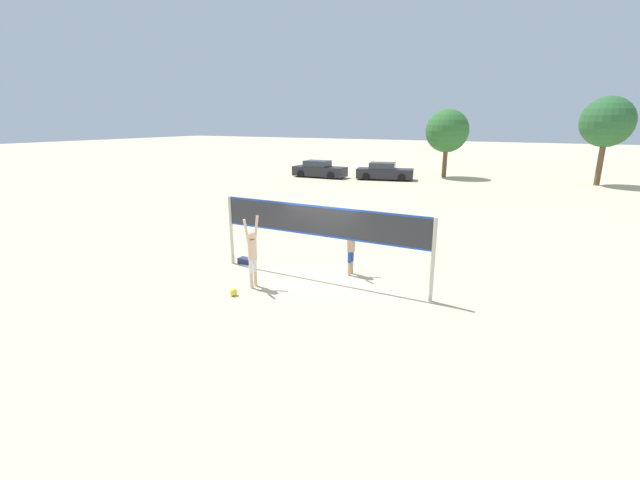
{
  "coord_description": "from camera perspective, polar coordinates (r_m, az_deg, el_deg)",
  "views": [
    {
      "loc": [
        6.04,
        -11.3,
        4.92
      ],
      "look_at": [
        0.0,
        0.0,
        1.33
      ],
      "focal_mm": 24.0,
      "sensor_mm": 36.0,
      "label": 1
    }
  ],
  "objects": [
    {
      "name": "tree_right_cluster",
      "position": [
        40.06,
        16.59,
        13.76
      ],
      "size": [
        3.72,
        3.72,
        5.92
      ],
      "color": "brown",
      "rests_on": "ground_plane"
    },
    {
      "name": "parked_car_mid",
      "position": [
        37.55,
        8.58,
        8.96
      ],
      "size": [
        5.05,
        2.89,
        1.45
      ],
      "rotation": [
        0.0,
        0.0,
        0.25
      ],
      "color": "#232328",
      "rests_on": "ground_plane"
    },
    {
      "name": "volleyball",
      "position": [
        12.76,
        -11.45,
        -6.8
      ],
      "size": [
        0.23,
        0.23,
        0.23
      ],
      "color": "yellow",
      "rests_on": "ground_plane"
    },
    {
      "name": "parked_car_near",
      "position": [
        38.75,
        -0.1,
        9.35
      ],
      "size": [
        4.83,
        2.01,
        1.48
      ],
      "rotation": [
        0.0,
        0.0,
        0.04
      ],
      "color": "#232328",
      "rests_on": "ground_plane"
    },
    {
      "name": "volleyball_net",
      "position": [
        13.21,
        0.0,
        1.66
      ],
      "size": [
        7.16,
        0.12,
        2.42
      ],
      "color": "beige",
      "rests_on": "ground_plane"
    },
    {
      "name": "gear_bag",
      "position": [
        15.46,
        -9.98,
        -2.74
      ],
      "size": [
        0.44,
        0.29,
        0.21
      ],
      "color": "navy",
      "rests_on": "ground_plane"
    },
    {
      "name": "player_blocker",
      "position": [
        13.91,
        4.15,
        -0.58
      ],
      "size": [
        0.28,
        0.69,
        1.99
      ],
      "rotation": [
        0.0,
        0.0,
        -1.57
      ],
      "color": "tan",
      "rests_on": "ground_plane"
    },
    {
      "name": "tree_left_cluster",
      "position": [
        40.03,
        33.94,
        12.89
      ],
      "size": [
        3.78,
        3.78,
        6.71
      ],
      "color": "brown",
      "rests_on": "ground_plane"
    },
    {
      "name": "ground_plane",
      "position": [
        13.72,
        0.0,
        -5.35
      ],
      "size": [
        200.0,
        200.0,
        0.0
      ],
      "primitive_type": "plane",
      "color": "beige"
    },
    {
      "name": "player_spiker",
      "position": [
        12.94,
        -9.02,
        -1.45
      ],
      "size": [
        0.28,
        0.71,
        2.19
      ],
      "rotation": [
        0.0,
        0.0,
        1.57
      ],
      "color": "beige",
      "rests_on": "ground_plane"
    }
  ]
}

